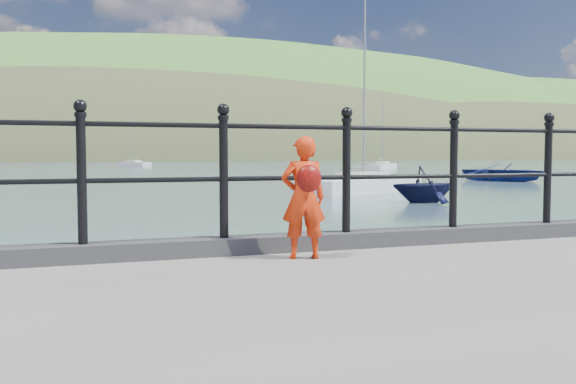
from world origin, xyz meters
name	(u,v)px	position (x,y,z in m)	size (l,w,h in m)	color
ground	(282,351)	(0.00, 0.00, 0.00)	(600.00, 600.00, 0.00)	#2D4251
kerb	(287,243)	(0.00, -0.15, 1.07)	(60.00, 0.30, 0.15)	#28282B
railing	(287,162)	(0.00, -0.15, 1.82)	(18.11, 0.11, 1.20)	black
far_shore	(182,215)	(38.34, 239.41, -22.57)	(830.00, 200.00, 156.00)	#333A21
child	(304,197)	(-0.01, -0.61, 1.53)	(0.42, 0.35, 1.05)	red
launch_blue	(504,172)	(26.79, 30.09, 0.63)	(4.34, 6.08, 1.26)	navy
launch_navy	(424,184)	(11.04, 15.22, 0.73)	(2.38, 2.75, 1.45)	black
sailboat_far	(382,167)	(34.31, 62.24, 0.34)	(5.72, 5.44, 8.89)	white
sailboat_near	(364,186)	(11.50, 21.46, 0.34)	(7.48, 5.19, 9.96)	white
sailboat_deep	(134,164)	(6.63, 89.97, 0.34)	(4.89, 5.94, 8.88)	silver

